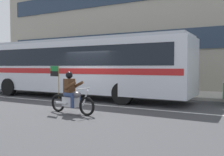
# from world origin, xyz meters

# --- Properties ---
(ground_plane) EXTENTS (60.00, 60.00, 0.00)m
(ground_plane) POSITION_xyz_m (0.00, 0.00, 0.00)
(ground_plane) COLOR #3D3D3F
(sidewalk_curb) EXTENTS (28.00, 3.80, 0.15)m
(sidewalk_curb) POSITION_xyz_m (0.00, 5.10, 0.07)
(sidewalk_curb) COLOR #B7B2A8
(sidewalk_curb) RESTS_ON ground_plane
(lane_center_stripe) EXTENTS (26.60, 0.14, 0.01)m
(lane_center_stripe) POSITION_xyz_m (0.00, -0.60, 0.00)
(lane_center_stripe) COLOR silver
(lane_center_stripe) RESTS_ON ground_plane
(office_building_facade) EXTENTS (28.00, 0.89, 10.37)m
(office_building_facade) POSITION_xyz_m (0.00, 7.39, 5.19)
(office_building_facade) COLOR gray
(office_building_facade) RESTS_ON ground_plane
(transit_bus) EXTENTS (13.12, 2.77, 3.22)m
(transit_bus) POSITION_xyz_m (-1.72, 1.19, 1.88)
(transit_bus) COLOR silver
(transit_bus) RESTS_ON ground_plane
(motorcycle_with_rider) EXTENTS (2.19, 0.66, 1.78)m
(motorcycle_with_rider) POSITION_xyz_m (1.16, -2.88, 0.67)
(motorcycle_with_rider) COLOR black
(motorcycle_with_rider) RESTS_ON ground_plane
(fire_hydrant) EXTENTS (0.22, 0.30, 0.75)m
(fire_hydrant) POSITION_xyz_m (-4.28, 4.26, 0.52)
(fire_hydrant) COLOR gold
(fire_hydrant) RESTS_ON sidewalk_curb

